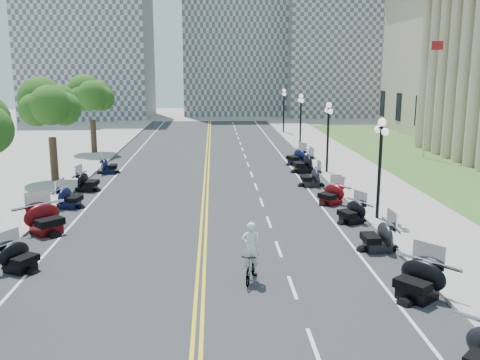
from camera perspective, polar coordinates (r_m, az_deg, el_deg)
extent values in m
plane|color=gray|center=(22.50, -4.05, -7.50)|extent=(160.00, 160.00, 0.00)
cube|color=#333335|center=(32.11, -3.70, -1.56)|extent=(16.00, 90.00, 0.01)
cube|color=yellow|center=(32.11, -3.92, -1.55)|extent=(0.12, 90.00, 0.00)
cube|color=yellow|center=(32.10, -3.49, -1.54)|extent=(0.12, 90.00, 0.00)
cube|color=white|center=(32.63, 7.61, -1.41)|extent=(0.12, 90.00, 0.00)
cube|color=white|center=(32.84, -14.94, -1.63)|extent=(0.12, 90.00, 0.00)
cube|color=white|center=(15.41, 7.88, -17.13)|extent=(0.12, 2.00, 0.00)
cube|color=white|center=(18.96, 5.62, -11.31)|extent=(0.12, 2.00, 0.00)
cube|color=white|center=(22.65, 4.14, -7.34)|extent=(0.12, 2.00, 0.00)
cube|color=white|center=(26.44, 3.09, -4.49)|extent=(0.12, 2.00, 0.00)
cube|color=white|center=(30.28, 2.32, -2.36)|extent=(0.12, 2.00, 0.00)
cube|color=white|center=(34.15, 1.72, -0.71)|extent=(0.12, 2.00, 0.00)
cube|color=white|center=(38.06, 1.24, 0.61)|extent=(0.12, 2.00, 0.00)
cube|color=white|center=(41.98, 0.85, 1.67)|extent=(0.12, 2.00, 0.00)
cube|color=white|center=(45.91, 0.53, 2.56)|extent=(0.12, 2.00, 0.00)
cube|color=white|center=(49.86, 0.26, 3.30)|extent=(0.12, 2.00, 0.00)
cube|color=white|center=(53.81, 0.03, 3.94)|extent=(0.12, 2.00, 0.00)
cube|color=white|center=(57.77, -0.17, 4.49)|extent=(0.12, 2.00, 0.00)
cube|color=white|center=(61.73, -0.34, 4.97)|extent=(0.12, 2.00, 0.00)
cube|color=white|center=(65.70, -0.50, 5.39)|extent=(0.12, 2.00, 0.00)
cube|color=white|center=(69.68, -0.63, 5.76)|extent=(0.12, 2.00, 0.00)
cube|color=white|center=(73.65, -0.75, 6.09)|extent=(0.12, 2.00, 0.00)
cube|color=#9E9991|center=(33.60, 14.50, -1.19)|extent=(5.00, 90.00, 0.15)
cube|color=#9E9991|center=(33.93, -21.74, -1.54)|extent=(5.00, 90.00, 0.15)
cube|color=#356023|center=(43.38, 20.25, 1.32)|extent=(9.00, 60.00, 0.10)
cube|color=gray|center=(85.44, -15.93, 15.18)|extent=(18.00, 14.00, 26.00)
cube|color=gray|center=(89.61, -0.64, 16.72)|extent=(16.00, 12.00, 30.00)
cube|color=gray|center=(88.93, 11.47, 13.95)|extent=(20.00, 14.00, 22.00)
imported|color=#A51414|center=(19.21, 1.15, -9.20)|extent=(0.93, 1.90, 1.10)
imported|color=white|center=(18.73, 1.17, -4.99)|extent=(0.67, 0.44, 1.84)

